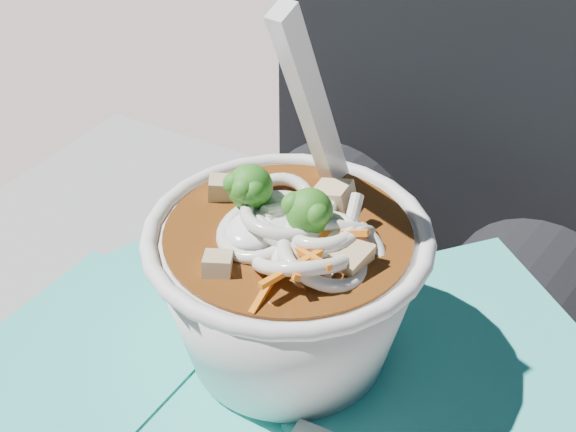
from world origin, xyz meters
The scene contains 3 objects.
person_body centered at (0.00, 0.09, 0.56)m, with size 0.34×0.94×1.01m.
plastic_bag centered at (0.02, -0.02, 0.63)m, with size 0.36×0.34×0.02m.
udon_bowl centered at (0.02, -0.01, 0.70)m, with size 0.16×0.16×0.20m.
Camera 1 is at (0.22, -0.27, 0.98)m, focal length 50.00 mm.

